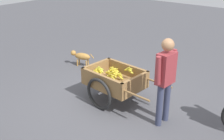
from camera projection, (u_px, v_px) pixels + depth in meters
The scene contains 4 objects.
ground_plane at pixel (110, 107), 5.45m from camera, with size 24.00×24.00×0.00m, color #47474C.
fruit_cart at pixel (114, 81), 5.55m from camera, with size 1.71×0.99×0.75m.
vendor_person at pixel (165, 75), 4.62m from camera, with size 0.23×0.55×1.55m.
dog at pixel (81, 56), 7.36m from camera, with size 0.65×0.30×0.40m.
Camera 1 is at (-2.97, 3.69, 2.81)m, focal length 44.68 mm.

